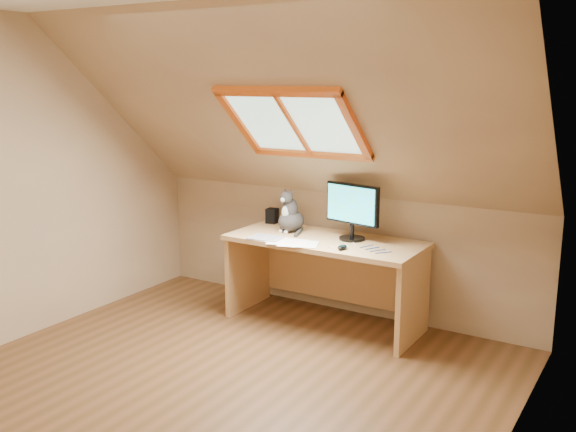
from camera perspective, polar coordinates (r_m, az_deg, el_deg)
The scene contains 10 objects.
ground at distance 4.24m, azimuth -7.02°, elevation -15.11°, with size 3.50×3.50×0.00m, color brown.
room_shell at distance 3.74m, azimuth -8.48°, elevation 4.24°, with size 3.52×3.52×2.41m.
desk at distance 5.15m, azimuth 3.65°, elevation -4.23°, with size 1.54×0.68×0.70m.
monitor at distance 4.96m, azimuth 5.73°, elevation 0.73°, with size 0.48×0.20×0.44m.
cat at distance 5.24m, azimuth 0.21°, elevation 0.03°, with size 0.24×0.28×0.37m.
desk_speaker at distance 5.56m, azimuth -1.42°, elevation 0.02°, with size 0.09×0.09×0.13m, color black.
graphics_tablet at distance 5.03m, azimuth -1.97°, elevation -1.96°, with size 0.26×0.19×0.01m, color #B2B2B7.
mouse at distance 4.73m, azimuth 4.85°, elevation -2.78°, with size 0.06×0.10×0.03m, color black.
papers at distance 4.90m, azimuth -0.00°, elevation -2.37°, with size 0.35×0.30×0.01m.
cables at distance 4.77m, azimuth 6.60°, elevation -2.84°, with size 0.51×0.26×0.01m.
Camera 1 is at (2.38, -2.93, 1.94)m, focal length 40.00 mm.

